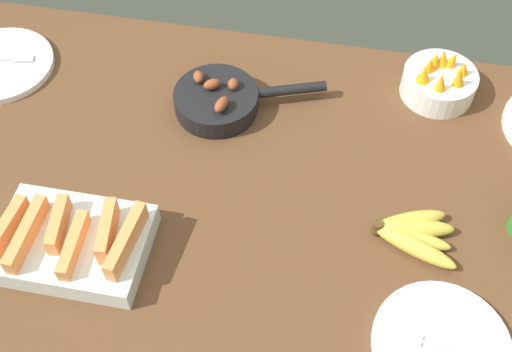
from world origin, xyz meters
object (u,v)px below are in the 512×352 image
object	(u,v)px
skillet	(220,100)
fruit_bowl_mango	(439,81)
empty_plate_far_right	(441,345)
banana_bunch	(412,233)
melon_tray	(72,242)
empty_plate_far_left	(0,65)

from	to	relation	value
skillet	fruit_bowl_mango	distance (m)	0.52
empty_plate_far_right	banana_bunch	bearing A→B (deg)	105.99
melon_tray	skillet	xyz separation A→B (m)	(0.20, 0.43, -0.01)
empty_plate_far_left	empty_plate_far_right	xyz separation A→B (m)	(1.08, -0.53, 0.00)
empty_plate_far_left	empty_plate_far_right	world-z (taller)	same
empty_plate_far_left	fruit_bowl_mango	xyz separation A→B (m)	(1.06, 0.11, 0.03)
melon_tray	empty_plate_far_right	bearing A→B (deg)	-5.46
banana_bunch	melon_tray	size ratio (longest dim) A/B	0.61
banana_bunch	empty_plate_far_left	bearing A→B (deg)	163.06
melon_tray	empty_plate_far_left	bearing A→B (deg)	128.40
empty_plate_far_left	empty_plate_far_right	size ratio (longest dim) A/B	1.05
melon_tray	skillet	size ratio (longest dim) A/B	0.85
skillet	empty_plate_far_left	size ratio (longest dim) A/B	1.32
banana_bunch	skillet	xyz separation A→B (m)	(-0.45, 0.27, 0.01)
melon_tray	empty_plate_far_left	world-z (taller)	melon_tray
melon_tray	fruit_bowl_mango	world-z (taller)	fruit_bowl_mango
empty_plate_far_left	melon_tray	bearing A→B (deg)	-51.60
banana_bunch	skillet	distance (m)	0.53
skillet	empty_plate_far_right	world-z (taller)	skillet
skillet	empty_plate_far_left	world-z (taller)	skillet
banana_bunch	melon_tray	distance (m)	0.67
melon_tray	banana_bunch	bearing A→B (deg)	13.28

